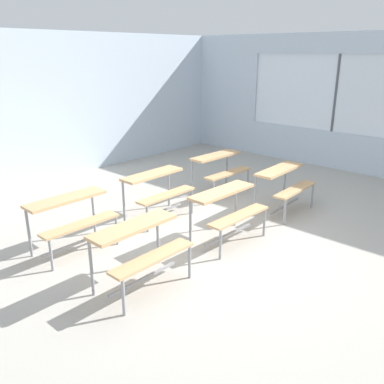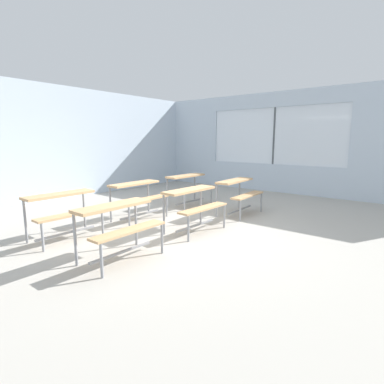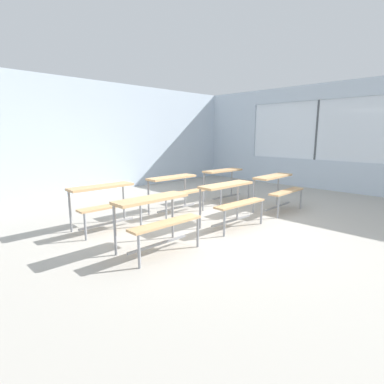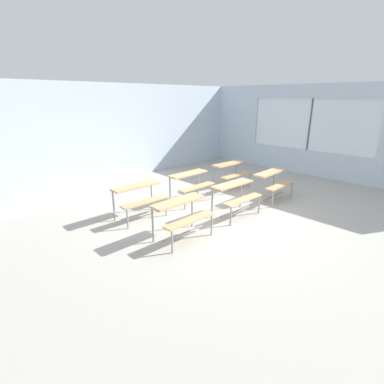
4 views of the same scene
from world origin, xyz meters
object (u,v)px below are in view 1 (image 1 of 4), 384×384
object	(u,v)px
desk_bench_r1c0	(71,212)
desk_bench_r1c1	(157,185)
desk_bench_r0c0	(140,242)
desk_bench_r1c2	(220,165)
desk_bench_r0c2	(284,180)
desk_bench_r0c1	(228,204)

from	to	relation	value
desk_bench_r1c0	desk_bench_r1c1	size ratio (longest dim) A/B	1.01
desk_bench_r0c0	desk_bench_r1c1	bearing A→B (deg)	41.72
desk_bench_r0c0	desk_bench_r1c2	bearing A→B (deg)	23.66
desk_bench_r0c0	desk_bench_r0c2	xyz separation A→B (m)	(3.16, -0.02, 0.00)
desk_bench_r0c1	desk_bench_r1c1	xyz separation A→B (m)	(-0.08, 1.37, 0.00)
desk_bench_r0c1	desk_bench_r0c2	world-z (taller)	same
desk_bench_r1c1	desk_bench_r1c0	bearing A→B (deg)	179.69
desk_bench_r1c0	desk_bench_r1c2	distance (m)	3.21
desk_bench_r0c0	desk_bench_r0c1	bearing A→B (deg)	0.22
desk_bench_r0c0	desk_bench_r1c1	distance (m)	2.06
desk_bench_r0c0	desk_bench_r1c2	distance (m)	3.47
desk_bench_r0c0	desk_bench_r1c0	bearing A→B (deg)	91.31
desk_bench_r0c2	desk_bench_r1c1	distance (m)	2.13
desk_bench_r0c0	desk_bench_r0c1	distance (m)	1.62
desk_bench_r0c1	desk_bench_r1c1	bearing A→B (deg)	95.27
desk_bench_r0c0	desk_bench_r0c1	size ratio (longest dim) A/B	0.98
desk_bench_r0c2	desk_bench_r1c1	world-z (taller)	same
desk_bench_r0c2	desk_bench_r1c1	bearing A→B (deg)	137.83
desk_bench_r0c2	desk_bench_r1c0	size ratio (longest dim) A/B	1.01
desk_bench_r0c2	desk_bench_r1c0	world-z (taller)	same
desk_bench_r0c0	desk_bench_r0c2	bearing A→B (deg)	-0.05
desk_bench_r1c0	desk_bench_r0c0	bearing A→B (deg)	-88.10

